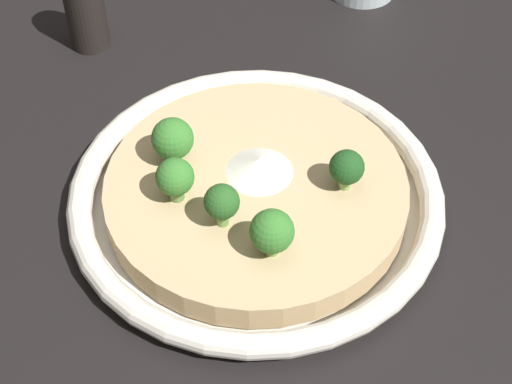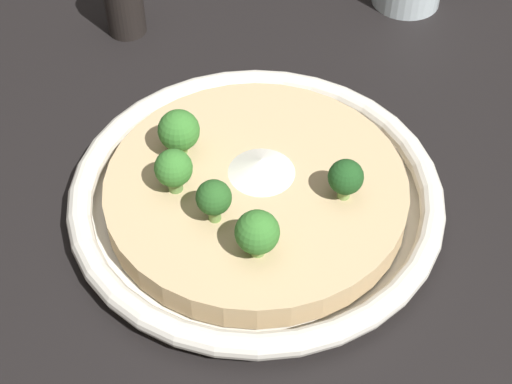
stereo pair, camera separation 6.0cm
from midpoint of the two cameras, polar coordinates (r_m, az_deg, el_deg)
The scene contains 9 objects.
ground_plane at distance 0.62m, azimuth -2.80°, elevation -1.27°, with size 6.00×6.00×0.00m, color black.
risotto_bowl at distance 0.61m, azimuth -2.85°, elevation -0.34°, with size 0.29×0.29×0.03m.
cheese_sprinkle at distance 0.60m, azimuth -2.36°, elevation 1.75°, with size 0.05×0.05×0.01m.
broccoli_back_left at distance 0.60m, azimuth -8.96°, elevation 3.66°, with size 0.03×0.03×0.04m.
broccoli_front_right at distance 0.53m, azimuth -2.07°, elevation -3.11°, with size 0.03×0.03×0.04m.
broccoli_right at distance 0.58m, azimuth 3.66°, elevation 1.59°, with size 0.03×0.03×0.03m.
broccoli_left at distance 0.57m, azimuth -8.91°, elevation 0.85°, with size 0.03×0.03×0.04m.
broccoli_front at distance 0.55m, azimuth -5.63°, elevation -0.96°, with size 0.03×0.03×0.04m.
pepper_shaker at distance 0.77m, azimuth -14.71°, elevation 13.15°, with size 0.04×0.04×0.10m.
Camera 1 is at (0.10, -0.39, 0.46)m, focal length 55.00 mm.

